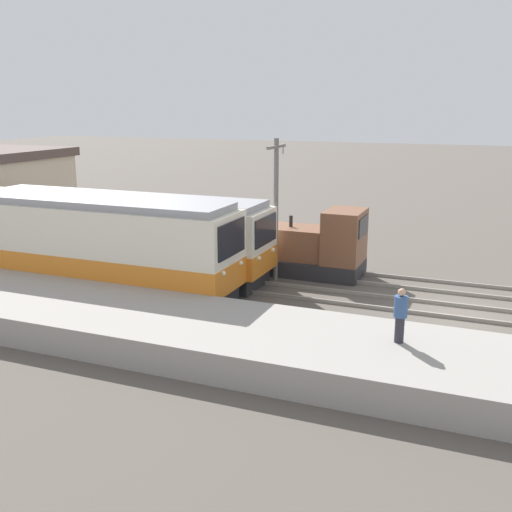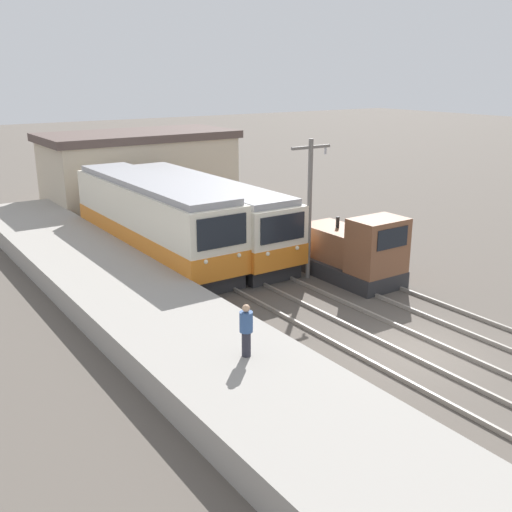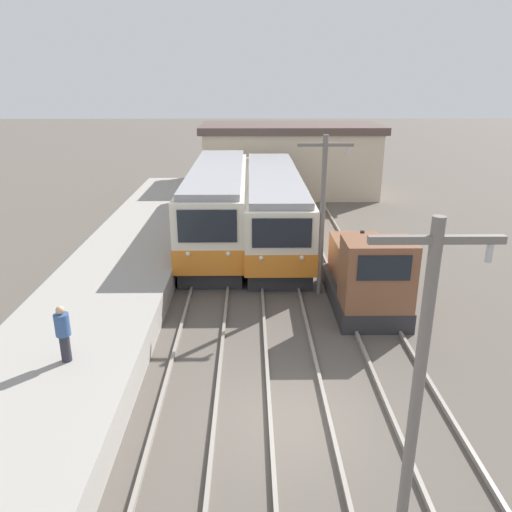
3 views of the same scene
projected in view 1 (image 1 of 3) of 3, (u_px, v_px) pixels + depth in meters
name	position (u px, v px, depth m)	size (l,w,h in m)	color
ground_plane	(459.00, 315.00, 21.72)	(200.00, 200.00, 0.00)	#564F47
platform_left	(444.00, 372.00, 15.99)	(4.50, 54.00, 0.96)	gray
track_left	(453.00, 338.00, 19.37)	(1.54, 60.00, 0.14)	gray
track_center	(459.00, 311.00, 21.89)	(1.54, 60.00, 0.14)	gray
track_right	(464.00, 289.00, 24.58)	(1.54, 60.00, 0.14)	gray
commuter_train_left	(86.00, 248.00, 24.17)	(2.84, 13.06, 3.85)	#28282B
commuter_train_center	(122.00, 237.00, 26.80)	(2.84, 13.98, 3.55)	#28282B
shunting_locomotive	(313.00, 248.00, 26.67)	(2.40, 4.97, 3.00)	#28282B
catenary_mast_mid	(276.00, 204.00, 25.26)	(2.00, 0.20, 6.08)	slate
person_on_platform	(400.00, 313.00, 16.54)	(0.38, 0.38, 1.57)	#282833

